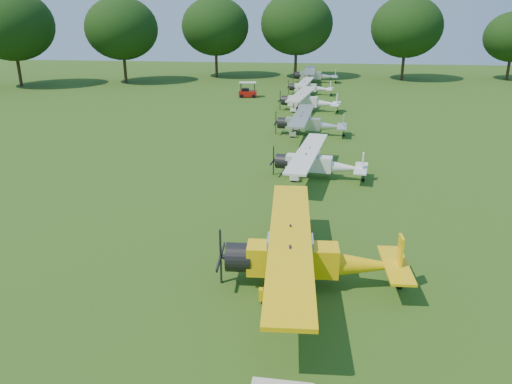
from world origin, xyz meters
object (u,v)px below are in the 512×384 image
at_px(aircraft_6, 309,86).
at_px(golf_cart, 247,92).
at_px(aircraft_2, 307,255).
at_px(aircraft_3, 316,161).
at_px(aircraft_7, 314,74).
at_px(aircraft_5, 307,100).
at_px(aircraft_4, 308,122).

relative_size(aircraft_6, golf_cart, 4.05).
height_order(aircraft_6, golf_cart, golf_cart).
distance_m(aircraft_2, golf_cart, 45.01).
height_order(aircraft_3, aircraft_7, aircraft_7).
bearing_deg(aircraft_5, aircraft_4, -79.32).
height_order(aircraft_5, golf_cart, aircraft_5).
bearing_deg(aircraft_4, golf_cart, 116.57).
relative_size(aircraft_2, aircraft_4, 1.19).
bearing_deg(aircraft_3, golf_cart, 113.45).
relative_size(aircraft_4, aircraft_6, 1.08).
distance_m(aircraft_3, aircraft_6, 33.49).
xyz_separation_m(aircraft_4, aircraft_5, (-0.31, 10.83, 0.06)).
height_order(aircraft_2, aircraft_7, aircraft_2).
relative_size(aircraft_3, aircraft_5, 0.94).
xyz_separation_m(aircraft_2, golf_cart, (-8.33, 44.22, -0.74)).
xyz_separation_m(aircraft_3, aircraft_7, (-0.60, 44.70, 0.09)).
distance_m(aircraft_2, aircraft_3, 13.54).
height_order(aircraft_3, aircraft_4, aircraft_4).
distance_m(aircraft_5, golf_cart, 11.15).
height_order(aircraft_3, aircraft_5, aircraft_5).
bearing_deg(aircraft_7, aircraft_4, -90.80).
relative_size(aircraft_2, golf_cart, 5.19).
distance_m(aircraft_2, aircraft_6, 47.01).
distance_m(aircraft_7, golf_cart, 16.14).
bearing_deg(aircraft_5, aircraft_3, -78.32).
bearing_deg(aircraft_5, golf_cart, 141.83).
distance_m(aircraft_2, aircraft_7, 58.23).
distance_m(aircraft_3, aircraft_4, 11.72).
distance_m(aircraft_5, aircraft_7, 22.17).
bearing_deg(golf_cart, aircraft_3, -79.65).
height_order(aircraft_3, aircraft_6, aircraft_3).
bearing_deg(aircraft_4, aircraft_5, 95.70).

